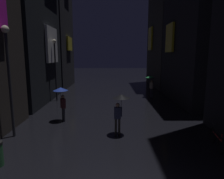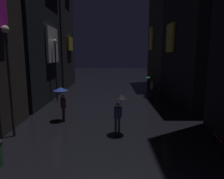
% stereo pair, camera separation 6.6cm
% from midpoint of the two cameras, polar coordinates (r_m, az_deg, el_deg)
% --- Properties ---
extents(building_right_mid, '(4.25, 8.81, 14.27)m').
position_cam_midpoint_polar(building_right_mid, '(19.51, 23.91, 18.04)').
color(building_right_mid, black).
rests_on(building_right_mid, ground).
extents(building_right_far, '(4.25, 8.88, 18.51)m').
position_cam_midpoint_polar(building_right_far, '(28.29, 16.40, 19.96)').
color(building_right_far, '#33302D').
rests_on(building_right_far, ground).
extents(pedestrian_foreground_right_black, '(0.90, 0.90, 2.12)m').
position_cam_midpoint_polar(pedestrian_foreground_right_black, '(10.17, 2.39, -3.85)').
color(pedestrian_foreground_right_black, '#38332D').
rests_on(pedestrian_foreground_right_black, ground).
extents(pedestrian_midstreet_centre_green, '(0.90, 0.90, 2.12)m').
position_cam_midpoint_polar(pedestrian_midstreet_centre_green, '(19.75, 11.17, 2.61)').
color(pedestrian_midstreet_centre_green, '#2D2D38').
rests_on(pedestrian_midstreet_centre_green, ground).
extents(pedestrian_foreground_left_blue, '(0.90, 0.90, 2.12)m').
position_cam_midpoint_polar(pedestrian_foreground_left_blue, '(12.64, -14.15, -1.45)').
color(pedestrian_foreground_left_blue, '#2D2D38').
rests_on(pedestrian_foreground_left_blue, ground).
extents(bicycle_parked_at_storefront, '(0.39, 1.80, 0.96)m').
position_cam_midpoint_polar(bicycle_parked_at_storefront, '(10.18, 27.81, -12.56)').
color(bicycle_parked_at_storefront, black).
rests_on(bicycle_parked_at_storefront, ground).
extents(streetlamp_left_far, '(0.36, 0.36, 5.44)m').
position_cam_midpoint_polar(streetlamp_left_far, '(18.45, -15.76, 7.37)').
color(streetlamp_left_far, '#2D2D33').
rests_on(streetlamp_left_far, ground).
extents(streetlamp_left_near, '(0.36, 0.36, 5.44)m').
position_cam_midpoint_polar(streetlamp_left_near, '(10.84, -27.35, 5.21)').
color(streetlamp_left_near, '#2D2D33').
rests_on(streetlamp_left_near, ground).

